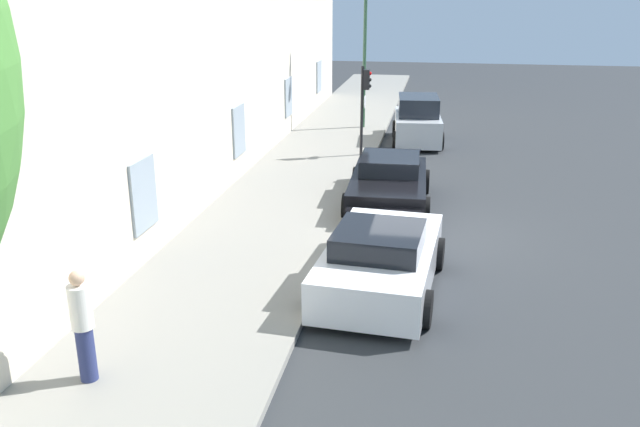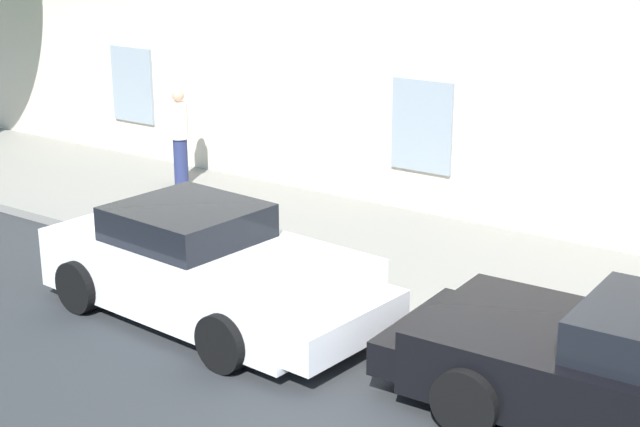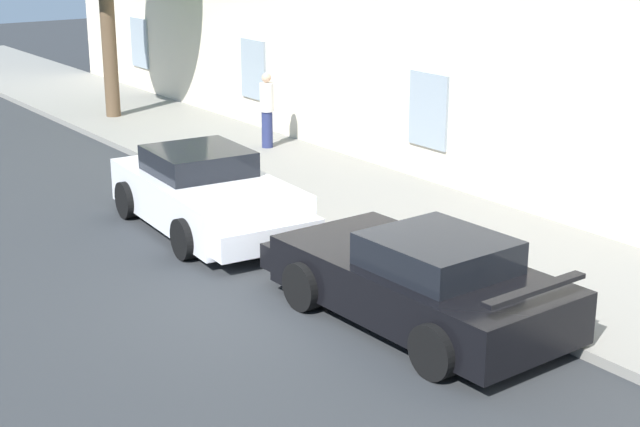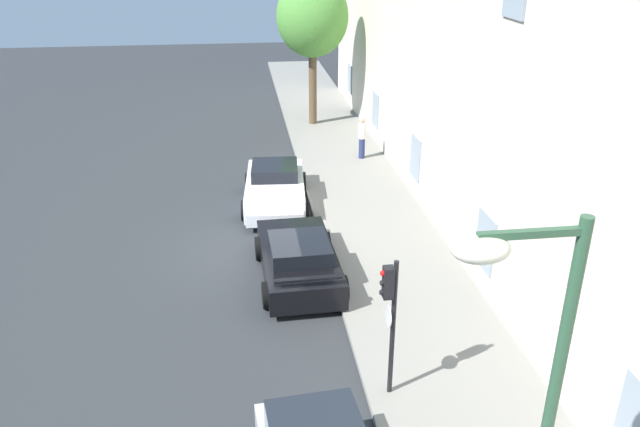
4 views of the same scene
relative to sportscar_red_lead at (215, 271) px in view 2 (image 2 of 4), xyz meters
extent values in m
plane|color=#2B2D30|center=(3.42, -0.76, -0.61)|extent=(80.00, 80.00, 0.00)
cube|color=gray|center=(3.42, 3.10, -0.54)|extent=(60.00, 3.80, 0.14)
cube|color=#8C99A3|center=(-6.55, 4.97, 0.99)|extent=(1.10, 0.06, 1.50)
cube|color=#8C99A3|center=(0.09, 4.97, 0.99)|extent=(1.10, 0.06, 1.50)
cube|color=white|center=(-0.16, 0.01, -0.06)|extent=(4.35, 2.31, 0.78)
cube|color=black|center=(-0.48, 0.04, 0.55)|extent=(1.80, 1.72, 0.43)
cube|color=white|center=(1.69, -0.12, -0.15)|extent=(1.40, 1.93, 0.43)
cylinder|color=black|center=(1.22, 0.92, -0.27)|extent=(0.70, 0.29, 0.69)
cylinder|color=black|center=(1.07, -1.08, -0.27)|extent=(0.70, 0.29, 0.69)
cylinder|color=black|center=(-1.39, 1.11, -0.27)|extent=(0.70, 0.29, 0.69)
cylinder|color=black|center=(-1.54, -0.89, -0.27)|extent=(0.70, 0.29, 0.69)
cube|color=black|center=(5.20, 0.30, -0.07)|extent=(4.33, 2.10, 0.69)
cube|color=black|center=(3.32, 0.24, -0.16)|extent=(1.33, 1.85, 0.38)
cylinder|color=black|center=(3.90, -0.73, -0.26)|extent=(0.71, 0.26, 0.70)
cylinder|color=black|center=(3.84, 1.25, -0.26)|extent=(0.71, 0.26, 0.70)
cylinder|color=navy|center=(-4.31, 3.94, -0.05)|extent=(0.32, 0.32, 0.86)
cylinder|color=silver|center=(-4.31, 3.94, 0.71)|extent=(0.40, 0.40, 0.66)
sphere|color=tan|center=(-4.31, 3.94, 1.16)|extent=(0.22, 0.22, 0.22)
camera|label=1|loc=(-11.94, -0.94, 4.99)|focal=36.72mm
camera|label=2|loc=(7.64, -8.43, 4.33)|focal=54.12mm
camera|label=3|loc=(14.22, -7.83, 4.69)|focal=53.74mm
camera|label=4|loc=(20.33, -1.10, 8.18)|focal=35.03mm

